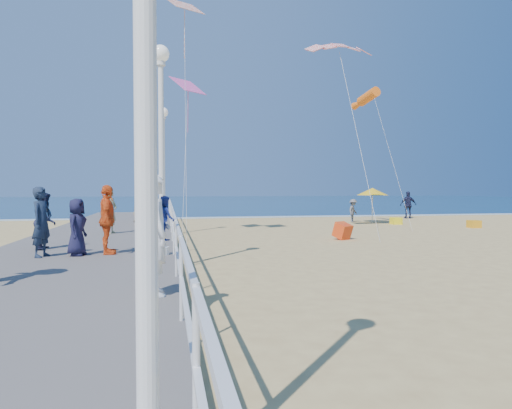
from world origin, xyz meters
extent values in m
plane|color=tan|center=(0.00, 0.00, 0.00)|extent=(160.00, 160.00, 0.00)
cube|color=#0D2D50|center=(0.00, 65.00, 0.01)|extent=(160.00, 90.00, 0.05)
cube|color=white|center=(0.00, 20.50, 0.03)|extent=(160.00, 1.20, 0.04)
cube|color=slate|center=(-7.50, 0.00, 0.20)|extent=(5.00, 44.00, 0.40)
cube|color=white|center=(-5.05, 0.00, 1.45)|extent=(0.05, 42.00, 0.06)
cube|color=white|center=(-5.05, 0.00, 0.95)|extent=(0.05, 42.00, 0.04)
cylinder|color=white|center=(-5.35, -9.00, 2.85)|extent=(0.14, 0.14, 4.70)
cylinder|color=white|center=(-5.35, 0.00, 0.50)|extent=(0.36, 0.36, 0.20)
cylinder|color=white|center=(-5.35, 0.00, 2.85)|extent=(0.14, 0.14, 4.70)
sphere|color=white|center=(-5.35, 0.00, 5.50)|extent=(0.44, 0.44, 0.44)
cylinder|color=white|center=(-5.35, 9.00, 0.50)|extent=(0.36, 0.36, 0.20)
cylinder|color=white|center=(-5.35, 9.00, 2.85)|extent=(0.14, 0.14, 4.70)
sphere|color=white|center=(-5.35, 9.00, 5.50)|extent=(0.44, 0.44, 0.44)
imported|color=white|center=(-5.40, -4.49, 1.36)|extent=(0.59, 0.78, 1.93)
imported|color=#2D3EA8|center=(-5.25, -4.34, 1.61)|extent=(0.34, 0.40, 0.73)
imported|color=#1B273C|center=(-8.26, 0.18, 1.27)|extent=(0.60, 0.74, 1.74)
imported|color=#E4531C|center=(-6.73, 0.36, 1.30)|extent=(0.54, 1.09, 1.79)
imported|color=#191836|center=(-7.46, 0.26, 1.12)|extent=(0.60, 0.79, 1.45)
imported|color=#9B9A6B|center=(-7.29, 5.99, 1.24)|extent=(0.61, 0.72, 1.68)
imported|color=#1B1F3C|center=(-8.57, 1.77, 1.19)|extent=(0.64, 0.80, 1.59)
imported|color=slate|center=(6.18, 14.76, 0.72)|extent=(1.04, 1.05, 1.45)
imported|color=#1B1E3B|center=(11.43, 17.40, 0.95)|extent=(1.19, 0.68, 1.90)
imported|color=#87765D|center=(-6.58, 10.85, 0.73)|extent=(0.70, 0.83, 1.45)
cube|color=red|center=(1.85, 5.72, 0.30)|extent=(0.82, 0.88, 0.74)
cylinder|color=white|center=(7.18, 14.18, 0.90)|extent=(0.05, 0.05, 1.80)
cone|color=yellow|center=(7.18, 14.18, 1.91)|extent=(1.90, 1.90, 0.45)
cube|color=yellow|center=(7.98, 12.71, 0.20)|extent=(0.55, 0.55, 0.40)
cube|color=orange|center=(10.90, 9.72, 0.20)|extent=(0.55, 0.55, 0.40)
cylinder|color=orange|center=(5.74, 11.76, 7.16)|extent=(0.99, 2.56, 1.05)
cube|color=#E654A9|center=(-4.26, 8.89, 6.70)|extent=(1.69, 1.67, 0.77)
cube|color=red|center=(-4.48, 6.69, 9.36)|extent=(1.64, 1.55, 0.73)
camera|label=1|loc=(-5.23, -11.87, 2.09)|focal=32.00mm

